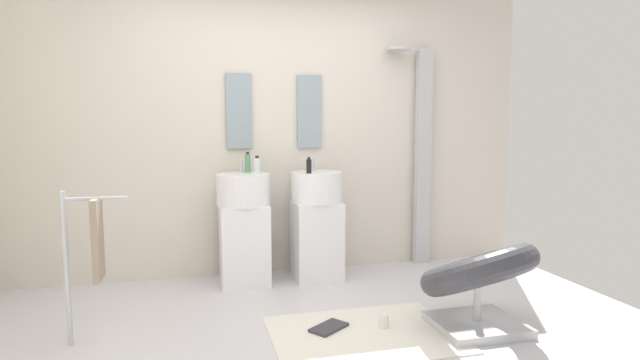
{
  "coord_description": "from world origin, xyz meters",
  "views": [
    {
      "loc": [
        -0.75,
        -2.92,
        1.34
      ],
      "look_at": [
        0.15,
        0.55,
        0.95
      ],
      "focal_mm": 28.43,
      "sensor_mm": 36.0,
      "label": 1
    }
  ],
  "objects": [
    {
      "name": "towel_rack",
      "position": [
        -1.33,
        0.34,
        0.63
      ],
      "size": [
        0.37,
        0.22,
        0.95
      ],
      "color": "#B7BABF",
      "rests_on": "ground_plane"
    },
    {
      "name": "coffee_mug",
      "position": [
        0.47,
        0.09,
        0.05
      ],
      "size": [
        0.07,
        0.07,
        0.09
      ],
      "primitive_type": "cylinder",
      "color": "white",
      "rests_on": "area_rug"
    },
    {
      "name": "vanity_mirror_right",
      "position": [
        0.32,
        1.58,
        1.46
      ],
      "size": [
        0.22,
        0.03,
        0.65
      ],
      "primitive_type": "cube",
      "color": "#8C9EA8"
    },
    {
      "name": "vanity_mirror_left",
      "position": [
        -0.32,
        1.58,
        1.46
      ],
      "size": [
        0.22,
        0.03,
        0.65
      ],
      "primitive_type": "cube",
      "color": "#8C9EA8"
    },
    {
      "name": "pedestal_sink_right",
      "position": [
        0.32,
        1.31,
        0.49
      ],
      "size": [
        0.45,
        0.45,
        1.04
      ],
      "color": "white",
      "rests_on": "ground_plane"
    },
    {
      "name": "shower_column",
      "position": [
        1.41,
        1.53,
        1.08
      ],
      "size": [
        0.49,
        0.24,
        2.05
      ],
      "color": "#B7BABF",
      "rests_on": "ground_plane"
    },
    {
      "name": "pedestal_sink_left",
      "position": [
        -0.32,
        1.31,
        0.49
      ],
      "size": [
        0.45,
        0.45,
        1.04
      ],
      "color": "white",
      "rests_on": "ground_plane"
    },
    {
      "name": "soap_bottle_green",
      "position": [
        -0.26,
        1.42,
        1.02
      ],
      "size": [
        0.05,
        0.05,
        0.18
      ],
      "color": "#59996B",
      "rests_on": "pedestal_sink_left"
    },
    {
      "name": "area_rug",
      "position": [
        0.31,
        0.03,
        0.01
      ],
      "size": [
        1.18,
        0.88,
        0.01
      ],
      "primitive_type": "cube",
      "color": "white",
      "rests_on": "ground_plane"
    },
    {
      "name": "rear_partition",
      "position": [
        0.0,
        1.65,
        1.3
      ],
      "size": [
        4.8,
        0.1,
        2.6
      ],
      "primitive_type": "cube",
      "color": "beige",
      "rests_on": "ground_plane"
    },
    {
      "name": "lounge_chair",
      "position": [
        1.06,
        -0.07,
        0.35
      ],
      "size": [
        1.05,
        1.05,
        0.65
      ],
      "color": "#B7BABF",
      "rests_on": "ground_plane"
    },
    {
      "name": "ground_plane",
      "position": [
        0.0,
        0.0,
        -0.02
      ],
      "size": [
        4.8,
        3.6,
        0.04
      ],
      "primitive_type": "cube",
      "color": "silver"
    },
    {
      "name": "soap_bottle_black",
      "position": [
        0.23,
        1.21,
        1.0
      ],
      "size": [
        0.04,
        0.04,
        0.14
      ],
      "color": "black",
      "rests_on": "pedestal_sink_right"
    },
    {
      "name": "magazine_charcoal",
      "position": [
        0.11,
        0.15,
        0.02
      ],
      "size": [
        0.29,
        0.27,
        0.02
      ],
      "primitive_type": "cube",
      "rotation": [
        0.0,
        0.0,
        0.63
      ],
      "color": "#38383D",
      "rests_on": "area_rug"
    },
    {
      "name": "soap_bottle_clear",
      "position": [
        -0.2,
        1.3,
        1.0
      ],
      "size": [
        0.05,
        0.05,
        0.15
      ],
      "color": "silver",
      "rests_on": "pedestal_sink_left"
    }
  ]
}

